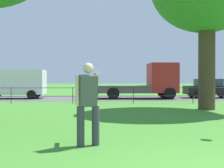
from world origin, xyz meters
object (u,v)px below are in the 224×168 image
(person_thrower, at_px, (88,101))
(flatbed_truck_right, at_px, (144,83))
(car_black_center, at_px, (209,88))
(panel_van_far_right, at_px, (12,82))

(person_thrower, distance_m, flatbed_truck_right, 15.53)
(flatbed_truck_right, relative_size, car_black_center, 1.81)
(person_thrower, relative_size, car_black_center, 0.43)
(car_black_center, bearing_deg, panel_van_far_right, -179.63)
(panel_van_far_right, height_order, flatbed_truck_right, flatbed_truck_right)
(panel_van_far_right, relative_size, flatbed_truck_right, 0.69)
(panel_van_far_right, xyz_separation_m, car_black_center, (15.70, 0.10, -0.49))
(car_black_center, bearing_deg, flatbed_truck_right, -175.32)
(flatbed_truck_right, xyz_separation_m, car_black_center, (5.43, 0.44, -0.44))
(flatbed_truck_right, bearing_deg, car_black_center, 4.68)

